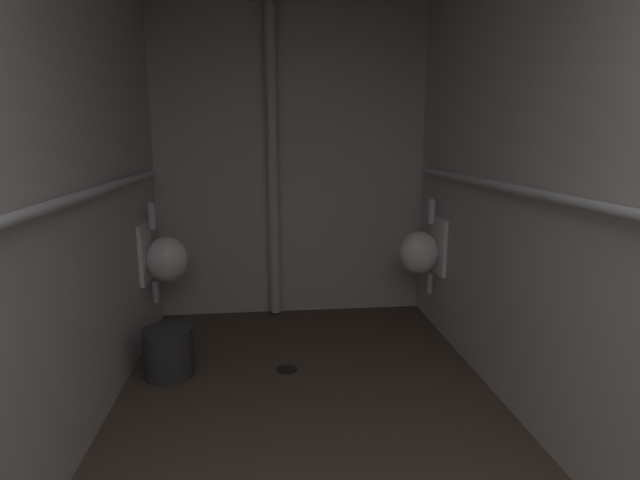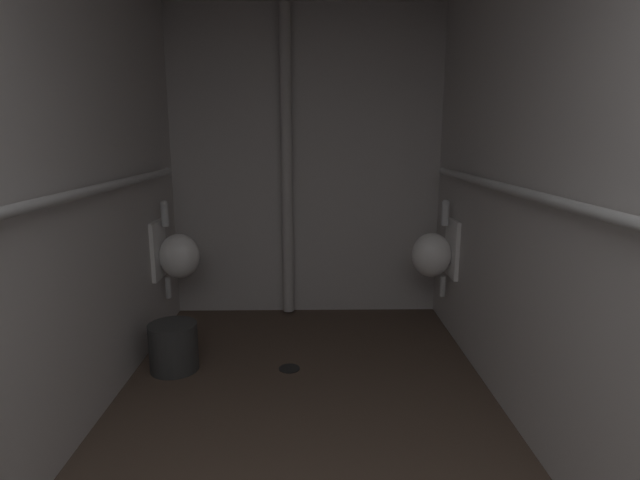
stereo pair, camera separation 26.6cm
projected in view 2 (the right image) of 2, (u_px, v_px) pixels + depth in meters
name	position (u px, v px, depth m)	size (l,w,h in m)	color
floor	(303.00, 468.00, 2.39)	(2.37, 4.32, 0.08)	#47382D
wall_left	(27.00, 195.00, 2.10)	(0.06, 4.32, 2.55)	#B9B3B1
wall_right	(571.00, 194.00, 2.14)	(0.06, 4.32, 2.55)	#B9B3B1
wall_back	(306.00, 165.00, 4.20)	(2.37, 0.06, 2.55)	#B9B3B1
urinal_left_mid	(176.00, 255.00, 3.76)	(0.32, 0.30, 0.76)	white
urinal_right_mid	(434.00, 253.00, 3.80)	(0.32, 0.30, 0.76)	white
supply_pipe_left	(49.00, 201.00, 2.11)	(0.06, 3.58, 0.06)	#B2B2B2
supply_pipe_right	(549.00, 200.00, 2.15)	(0.06, 3.58, 0.06)	#B2B2B2
standpipe_back_wall	(287.00, 166.00, 4.09)	(0.09, 0.09, 2.50)	#B9B3B1
floor_drain	(289.00, 368.00, 3.32)	(0.14, 0.14, 0.01)	black
waste_bin	(174.00, 347.00, 3.28)	(0.32, 0.32, 0.32)	#2D2D2D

